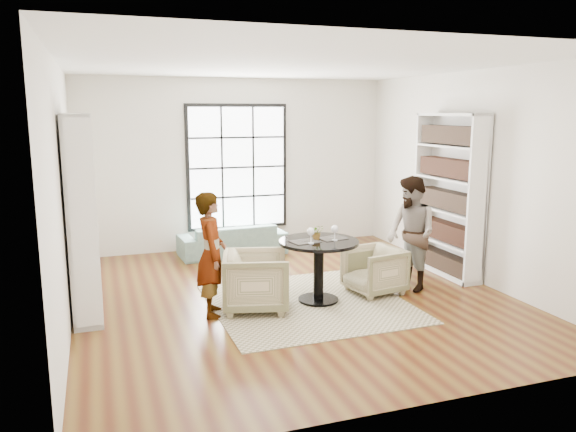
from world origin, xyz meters
name	(u,v)px	position (x,y,z in m)	size (l,w,h in m)	color
ground	(293,297)	(0.00, 0.00, 0.00)	(6.00, 6.00, 0.00)	brown
room_shell	(280,197)	(0.00, 0.54, 1.26)	(6.00, 6.01, 6.00)	silver
rug	(308,303)	(0.09, -0.32, 0.01)	(2.42, 2.42, 0.01)	tan
pedestal_table	(319,258)	(0.25, -0.29, 0.59)	(1.02, 1.02, 0.81)	black
sofa	(233,239)	(-0.23, 2.45, 0.26)	(1.80, 0.71, 0.53)	slate
armchair_left	(256,281)	(-0.59, -0.31, 0.36)	(0.78, 0.80, 0.73)	tan
armchair_right	(374,270)	(1.09, -0.20, 0.31)	(0.67, 0.69, 0.63)	tan
person_left	(211,254)	(-1.14, -0.31, 0.75)	(0.55, 0.36, 1.50)	gray
person_right	(411,234)	(1.64, -0.20, 0.78)	(0.76, 0.59, 1.56)	gray
placemat_left	(305,242)	(0.05, -0.30, 0.81)	(0.34, 0.26, 0.01)	black
placemat_right	(332,238)	(0.45, -0.24, 0.81)	(0.34, 0.26, 0.01)	black
cutlery_left	(305,241)	(0.05, -0.30, 0.82)	(0.14, 0.22, 0.01)	#BCBCC1
cutlery_right	(332,238)	(0.45, -0.24, 0.82)	(0.14, 0.22, 0.01)	#BCBCC1
wine_glass_left	(311,232)	(0.09, -0.41, 0.95)	(0.09, 0.09, 0.20)	silver
wine_glass_right	(335,229)	(0.44, -0.35, 0.95)	(0.09, 0.09, 0.20)	silver
flower_centerpiece	(317,232)	(0.24, -0.23, 0.91)	(0.17, 0.15, 0.19)	gray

